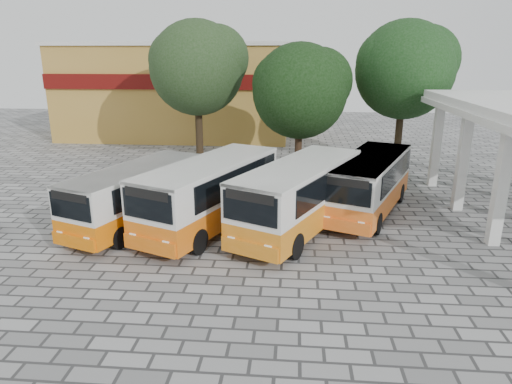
# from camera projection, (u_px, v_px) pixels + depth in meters

# --- Properties ---
(ground) EXTENTS (90.00, 90.00, 0.00)m
(ground) POSITION_uv_depth(u_px,v_px,m) (299.00, 256.00, 17.45)
(ground) COLOR slate
(ground) RESTS_ON ground
(shophouse_block) EXTENTS (20.40, 10.40, 8.30)m
(shophouse_block) POSITION_uv_depth(u_px,v_px,m) (179.00, 90.00, 41.88)
(shophouse_block) COLOR #AA7F32
(shophouse_block) RESTS_ON ground
(bus_far_left) EXTENTS (4.70, 7.90, 2.66)m
(bus_far_left) POSITION_uv_depth(u_px,v_px,m) (136.00, 192.00, 20.15)
(bus_far_left) COLOR #E16603
(bus_far_left) RESTS_ON ground
(bus_centre_left) EXTENTS (5.49, 8.84, 2.97)m
(bus_centre_left) POSITION_uv_depth(u_px,v_px,m) (211.00, 190.00, 19.89)
(bus_centre_left) COLOR #DC610C
(bus_centre_left) RESTS_ON ground
(bus_centre_right) EXTENTS (5.82, 8.87, 2.98)m
(bus_centre_right) POSITION_uv_depth(u_px,v_px,m) (300.00, 193.00, 19.46)
(bus_centre_right) COLOR orange
(bus_centre_right) RESTS_ON ground
(bus_far_right) EXTENTS (5.17, 8.31, 2.79)m
(bus_far_right) POSITION_uv_depth(u_px,v_px,m) (369.00, 181.00, 21.68)
(bus_far_right) COLOR orange
(bus_far_right) RESTS_ON ground
(tree_left) EXTENTS (6.60, 6.29, 9.63)m
(tree_left) POSITION_uv_depth(u_px,v_px,m) (198.00, 65.00, 30.34)
(tree_left) COLOR #332616
(tree_left) RESTS_ON ground
(tree_middle) EXTENTS (6.19, 5.90, 8.13)m
(tree_middle) POSITION_uv_depth(u_px,v_px,m) (301.00, 88.00, 28.12)
(tree_middle) COLOR #3E291A
(tree_middle) RESTS_ON ground
(tree_right) EXTENTS (6.64, 6.33, 9.56)m
(tree_right) POSITION_uv_depth(u_px,v_px,m) (406.00, 67.00, 29.35)
(tree_right) COLOR #36291A
(tree_right) RESTS_ON ground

